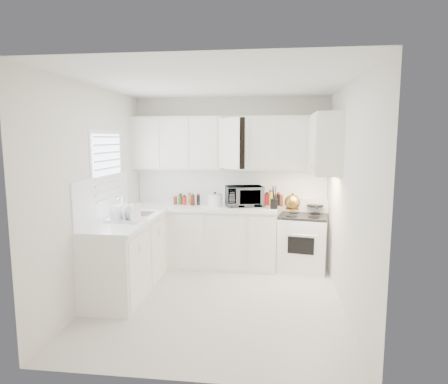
# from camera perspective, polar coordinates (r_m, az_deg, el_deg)

# --- Properties ---
(floor) EXTENTS (3.20, 3.20, 0.00)m
(floor) POSITION_cam_1_polar(r_m,az_deg,el_deg) (4.92, -1.02, -15.72)
(floor) COLOR silver
(floor) RESTS_ON ground
(ceiling) EXTENTS (3.20, 3.20, 0.00)m
(ceiling) POSITION_cam_1_polar(r_m,az_deg,el_deg) (4.55, -1.10, 15.83)
(ceiling) COLOR white
(ceiling) RESTS_ON ground
(wall_back) EXTENTS (3.00, 0.00, 3.00)m
(wall_back) POSITION_cam_1_polar(r_m,az_deg,el_deg) (6.14, 1.01, 1.61)
(wall_back) COLOR white
(wall_back) RESTS_ON ground
(wall_front) EXTENTS (3.00, 0.00, 3.00)m
(wall_front) POSITION_cam_1_polar(r_m,az_deg,el_deg) (3.01, -5.28, -5.02)
(wall_front) COLOR white
(wall_front) RESTS_ON ground
(wall_left) EXTENTS (0.00, 3.20, 3.20)m
(wall_left) POSITION_cam_1_polar(r_m,az_deg,el_deg) (4.99, -18.37, -0.24)
(wall_left) COLOR white
(wall_left) RESTS_ON ground
(wall_right) EXTENTS (0.00, 3.20, 3.20)m
(wall_right) POSITION_cam_1_polar(r_m,az_deg,el_deg) (4.60, 17.79, -0.88)
(wall_right) COLOR white
(wall_right) RESTS_ON ground
(window_blinds) EXTENTS (0.06, 0.96, 1.06)m
(window_blinds) POSITION_cam_1_polar(r_m,az_deg,el_deg) (5.27, -16.68, 2.98)
(window_blinds) COLOR white
(window_blinds) RESTS_ON wall_left
(lower_cabinets_back) EXTENTS (2.22, 0.60, 0.90)m
(lower_cabinets_back) POSITION_cam_1_polar(r_m,az_deg,el_deg) (6.05, -3.01, -6.69)
(lower_cabinets_back) COLOR white
(lower_cabinets_back) RESTS_ON floor
(lower_cabinets_left) EXTENTS (0.60, 1.60, 0.90)m
(lower_cabinets_left) POSITION_cam_1_polar(r_m,az_deg,el_deg) (5.24, -14.01, -9.24)
(lower_cabinets_left) COLOR white
(lower_cabinets_left) RESTS_ON floor
(countertop_back) EXTENTS (2.24, 0.64, 0.05)m
(countertop_back) POSITION_cam_1_polar(r_m,az_deg,el_deg) (5.94, -3.06, -2.27)
(countertop_back) COLOR white
(countertop_back) RESTS_ON lower_cabinets_back
(countertop_left) EXTENTS (0.64, 1.62, 0.05)m
(countertop_left) POSITION_cam_1_polar(r_m,az_deg,el_deg) (5.11, -14.08, -4.15)
(countertop_left) COLOR white
(countertop_left) RESTS_ON lower_cabinets_left
(backsplash_back) EXTENTS (2.98, 0.02, 0.55)m
(backsplash_back) POSITION_cam_1_polar(r_m,az_deg,el_deg) (6.13, 1.00, 0.90)
(backsplash_back) COLOR white
(backsplash_back) RESTS_ON wall_back
(backsplash_left) EXTENTS (0.02, 1.60, 0.55)m
(backsplash_left) POSITION_cam_1_polar(r_m,az_deg,el_deg) (5.18, -17.30, -0.76)
(backsplash_left) COLOR white
(backsplash_left) RESTS_ON wall_left
(upper_cabinets_back) EXTENTS (3.00, 0.33, 0.80)m
(upper_cabinets_back) POSITION_cam_1_polar(r_m,az_deg,el_deg) (5.95, 0.85, 3.35)
(upper_cabinets_back) COLOR white
(upper_cabinets_back) RESTS_ON wall_back
(upper_cabinets_right) EXTENTS (0.33, 0.90, 0.80)m
(upper_cabinets_right) POSITION_cam_1_polar(r_m,az_deg,el_deg) (5.35, 14.50, 2.59)
(upper_cabinets_right) COLOR white
(upper_cabinets_right) RESTS_ON wall_right
(sink) EXTENTS (0.42, 0.38, 0.30)m
(sink) POSITION_cam_1_polar(r_m,az_deg,el_deg) (5.41, -12.82, -1.90)
(sink) COLOR gray
(sink) RESTS_ON countertop_left
(stove) EXTENTS (0.79, 0.69, 1.07)m
(stove) POSITION_cam_1_polar(r_m,az_deg,el_deg) (5.97, 11.55, -6.19)
(stove) COLOR white
(stove) RESTS_ON floor
(tea_kettle) EXTENTS (0.31, 0.27, 0.26)m
(tea_kettle) POSITION_cam_1_polar(r_m,az_deg,el_deg) (5.70, 10.02, -1.33)
(tea_kettle) COLOR olive
(tea_kettle) RESTS_ON stove
(frying_pan) EXTENTS (0.25, 0.42, 0.04)m
(frying_pan) POSITION_cam_1_polar(r_m,az_deg,el_deg) (6.06, 13.24, -1.89)
(frying_pan) COLOR black
(frying_pan) RESTS_ON stove
(microwave) EXTENTS (0.61, 0.44, 0.37)m
(microwave) POSITION_cam_1_polar(r_m,az_deg,el_deg) (5.90, 2.99, -0.27)
(microwave) COLOR gray
(microwave) RESTS_ON countertop_back
(rice_cooker) EXTENTS (0.22, 0.22, 0.22)m
(rice_cooker) POSITION_cam_1_polar(r_m,az_deg,el_deg) (5.88, -1.33, -1.03)
(rice_cooker) COLOR white
(rice_cooker) RESTS_ON countertop_back
(paper_towel) EXTENTS (0.12, 0.12, 0.27)m
(paper_towel) POSITION_cam_1_polar(r_m,az_deg,el_deg) (6.07, 0.72, -0.50)
(paper_towel) COLOR white
(paper_towel) RESTS_ON countertop_back
(utensil_crock) EXTENTS (0.15, 0.15, 0.35)m
(utensil_crock) POSITION_cam_1_polar(r_m,az_deg,el_deg) (5.70, 7.37, -0.73)
(utensil_crock) COLOR black
(utensil_crock) RESTS_ON countertop_back
(dish_rack) EXTENTS (0.45, 0.35, 0.24)m
(dish_rack) POSITION_cam_1_polar(r_m,az_deg,el_deg) (4.98, -14.39, -2.82)
(dish_rack) COLOR white
(dish_rack) RESTS_ON countertop_left
(spice_left_0) EXTENTS (0.06, 0.06, 0.13)m
(spice_left_0) POSITION_cam_1_polar(r_m,az_deg,el_deg) (6.14, -7.08, -1.13)
(spice_left_0) COLOR maroon
(spice_left_0) RESTS_ON countertop_back
(spice_left_1) EXTENTS (0.06, 0.06, 0.13)m
(spice_left_1) POSITION_cam_1_polar(r_m,az_deg,el_deg) (6.04, -6.60, -1.27)
(spice_left_1) COLOR #326E24
(spice_left_1) RESTS_ON countertop_back
(spice_left_2) EXTENTS (0.06, 0.06, 0.13)m
(spice_left_2) POSITION_cam_1_polar(r_m,az_deg,el_deg) (6.11, -5.72, -1.16)
(spice_left_2) COLOR red
(spice_left_2) RESTS_ON countertop_back
(spice_left_3) EXTENTS (0.06, 0.06, 0.13)m
(spice_left_3) POSITION_cam_1_polar(r_m,az_deg,el_deg) (6.01, -5.21, -1.31)
(spice_left_3) COLOR #F4A339
(spice_left_3) RESTS_ON countertop_back
(spice_left_4) EXTENTS (0.06, 0.06, 0.13)m
(spice_left_4) POSITION_cam_1_polar(r_m,az_deg,el_deg) (6.08, -4.34, -1.19)
(spice_left_4) COLOR #4E2116
(spice_left_4) RESTS_ON countertop_back
(spice_left_5) EXTENTS (0.06, 0.06, 0.13)m
(spice_left_5) POSITION_cam_1_polar(r_m,az_deg,el_deg) (5.98, -3.80, -1.34)
(spice_left_5) COLOR black
(spice_left_5) RESTS_ON countertop_back
(sauce_right_0) EXTENTS (0.06, 0.06, 0.19)m
(sauce_right_0) POSITION_cam_1_polar(r_m,az_deg,el_deg) (6.00, 6.38, -1.04)
(sauce_right_0) COLOR red
(sauce_right_0) RESTS_ON countertop_back
(sauce_right_1) EXTENTS (0.06, 0.06, 0.19)m
(sauce_right_1) POSITION_cam_1_polar(r_m,az_deg,el_deg) (5.94, 6.91, -1.14)
(sauce_right_1) COLOR #F4A339
(sauce_right_1) RESTS_ON countertop_back
(sauce_right_2) EXTENTS (0.06, 0.06, 0.19)m
(sauce_right_2) POSITION_cam_1_polar(r_m,az_deg,el_deg) (6.00, 7.44, -1.06)
(sauce_right_2) COLOR #4E2116
(sauce_right_2) RESTS_ON countertop_back
(sauce_right_3) EXTENTS (0.06, 0.06, 0.19)m
(sauce_right_3) POSITION_cam_1_polar(r_m,az_deg,el_deg) (5.94, 7.97, -1.16)
(sauce_right_3) COLOR black
(sauce_right_3) RESTS_ON countertop_back
(sauce_right_4) EXTENTS (0.06, 0.06, 0.19)m
(sauce_right_4) POSITION_cam_1_polar(r_m,az_deg,el_deg) (6.00, 8.49, -1.08)
(sauce_right_4) COLOR maroon
(sauce_right_4) RESTS_ON countertop_back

